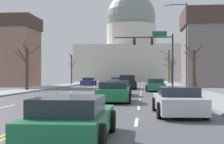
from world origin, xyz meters
The scene contains 20 objects.
ground centered at (0.00, 0.00, 0.02)m, with size 20.00×180.00×0.20m.
signal_gantry centered at (5.46, 13.81, 5.38)m, with size 7.91×0.41×7.38m.
street_lamp_right centered at (7.92, 4.11, 5.40)m, with size 2.40×0.24×9.00m.
capitol_building centered at (0.00, 70.27, 10.47)m, with size 31.95×19.02×29.19m.
pickup_truck_near_00 centered at (1.77, 9.68, 0.75)m, with size 2.41×5.80×1.67m.
sedan_near_01 centered at (4.97, 3.55, 0.59)m, with size 2.01×4.31×1.28m.
sedan_near_02 centered at (1.73, -3.73, 0.59)m, with size 2.17×4.34×1.24m.
sedan_near_03 centered at (1.92, -10.25, 0.59)m, with size 2.20×4.29×1.25m.
sedan_near_04 centered at (5.19, -16.56, 0.56)m, with size 2.09×4.55×1.18m.
sedan_near_05 centered at (1.95, -22.50, 0.54)m, with size 1.98×4.32×1.14m.
sedan_oncoming_00 centered at (-5.25, 23.12, 0.59)m, with size 2.19×4.44×1.26m.
sedan_oncoming_01 centered at (-1.60, 32.84, 0.57)m, with size 2.12×4.42×1.21m.
sedan_oncoming_02 centered at (-1.65, 46.43, 0.56)m, with size 2.02×4.53×1.17m.
bare_tree_00 centered at (8.78, 3.15, 2.37)m, with size 1.93×1.30×4.64m.
bare_tree_01 centered at (-8.67, 25.77, 2.77)m, with size 1.64×2.27×5.44m.
bare_tree_02 centered at (8.64, 28.63, 2.52)m, with size 2.18×2.03×5.03m.
bare_tree_03 centered at (-8.42, 2.85, 2.60)m, with size 2.83×2.58×5.03m.
bare_tree_04 centered at (8.55, 33.17, 3.48)m, with size 2.32×1.56×6.35m.
pedestrian_00 centered at (9.14, 4.93, 1.09)m, with size 0.35×0.34×1.71m.
bicycle_parked centered at (8.19, -2.21, 0.49)m, with size 0.12×1.77×0.85m.
Camera 1 is at (3.75, -30.75, 1.67)m, focal length 53.26 mm.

